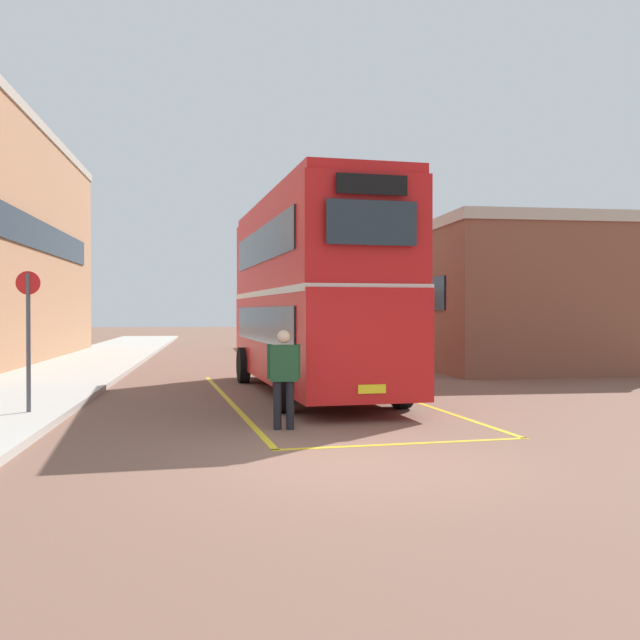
{
  "coord_description": "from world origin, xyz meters",
  "views": [
    {
      "loc": [
        -1.74,
        -9.51,
        2.03
      ],
      "look_at": [
        0.99,
        9.22,
        1.79
      ],
      "focal_mm": 40.45,
      "sensor_mm": 36.0,
      "label": 1
    }
  ],
  "objects_px": {
    "pedestrian_boarding": "(284,372)",
    "bus_stop_sign": "(28,327)",
    "double_decker_bus": "(310,291)",
    "single_deck_bus": "(305,318)"
  },
  "relations": [
    {
      "from": "pedestrian_boarding",
      "to": "bus_stop_sign",
      "type": "distance_m",
      "value": 5.0
    },
    {
      "from": "double_decker_bus",
      "to": "single_deck_bus",
      "type": "distance_m",
      "value": 19.62
    },
    {
      "from": "double_decker_bus",
      "to": "pedestrian_boarding",
      "type": "xyz_separation_m",
      "value": [
        -1.15,
        -5.2,
        -1.53
      ]
    },
    {
      "from": "double_decker_bus",
      "to": "pedestrian_boarding",
      "type": "relative_size",
      "value": 5.84
    },
    {
      "from": "double_decker_bus",
      "to": "bus_stop_sign",
      "type": "height_order",
      "value": "double_decker_bus"
    },
    {
      "from": "double_decker_bus",
      "to": "bus_stop_sign",
      "type": "distance_m",
      "value": 6.72
    },
    {
      "from": "single_deck_bus",
      "to": "pedestrian_boarding",
      "type": "height_order",
      "value": "single_deck_bus"
    },
    {
      "from": "bus_stop_sign",
      "to": "single_deck_bus",
      "type": "bearing_deg",
      "value": 70.6
    },
    {
      "from": "single_deck_bus",
      "to": "double_decker_bus",
      "type": "bearing_deg",
      "value": -96.72
    },
    {
      "from": "double_decker_bus",
      "to": "single_deck_bus",
      "type": "height_order",
      "value": "double_decker_bus"
    }
  ]
}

